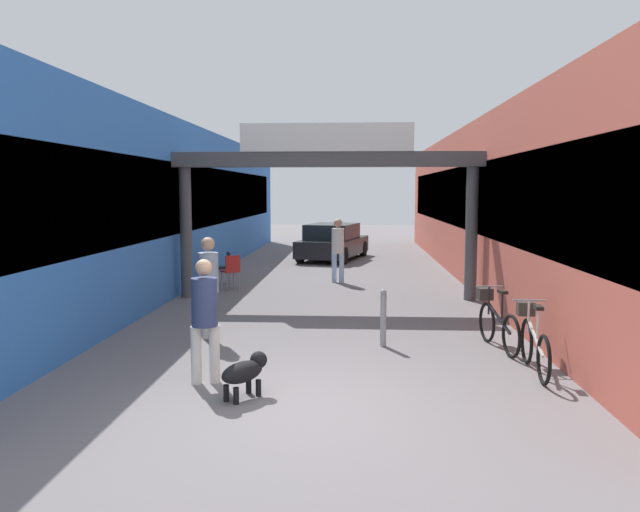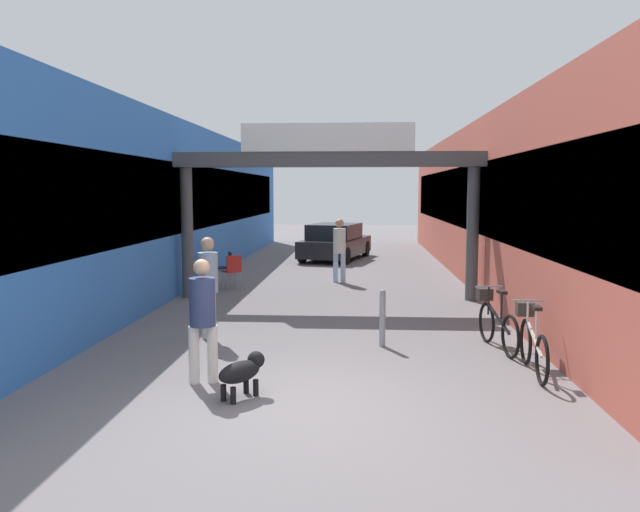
% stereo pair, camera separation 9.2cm
% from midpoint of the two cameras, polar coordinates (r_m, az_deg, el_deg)
% --- Properties ---
extents(ground_plane, '(80.00, 80.00, 0.00)m').
position_cam_midpoint_polar(ground_plane, '(7.59, -2.00, -13.53)').
color(ground_plane, slate).
extents(storefront_left, '(3.00, 26.00, 4.29)m').
position_cam_midpoint_polar(storefront_left, '(19.03, -14.10, 4.62)').
color(storefront_left, blue).
rests_on(storefront_left, ground_plane).
extents(storefront_right, '(3.00, 26.00, 4.29)m').
position_cam_midpoint_polar(storefront_right, '(18.64, 17.35, 4.50)').
color(storefront_right, '#B25142').
rests_on(storefront_right, ground_plane).
extents(arcade_sign_gateway, '(7.40, 0.47, 4.07)m').
position_cam_midpoint_polar(arcade_sign_gateway, '(14.54, 0.90, 7.33)').
color(arcade_sign_gateway, '#4C4C4F').
rests_on(arcade_sign_gateway, ground_plane).
extents(pedestrian_with_dog, '(0.42, 0.42, 1.65)m').
position_cam_midpoint_polar(pedestrian_with_dog, '(8.33, -10.38, -5.13)').
color(pedestrian_with_dog, silver).
rests_on(pedestrian_with_dog, ground_plane).
extents(pedestrian_companion, '(0.48, 0.48, 1.76)m').
position_cam_midpoint_polar(pedestrian_companion, '(10.74, -9.96, -2.27)').
color(pedestrian_companion, silver).
rests_on(pedestrian_companion, ground_plane).
extents(pedestrian_carrying_crate, '(0.46, 0.46, 1.77)m').
position_cam_midpoint_polar(pedestrian_carrying_crate, '(17.21, 1.94, 0.92)').
color(pedestrian_carrying_crate, '#A5BFE0').
rests_on(pedestrian_carrying_crate, ground_plane).
extents(dog_on_leash, '(0.61, 0.73, 0.53)m').
position_cam_midpoint_polar(dog_on_leash, '(7.83, -6.72, -10.39)').
color(dog_on_leash, black).
rests_on(dog_on_leash, ground_plane).
extents(bicycle_silver_nearest, '(0.46, 1.69, 0.98)m').
position_cam_midpoint_polar(bicycle_silver_nearest, '(9.31, 19.08, -7.38)').
color(bicycle_silver_nearest, black).
rests_on(bicycle_silver_nearest, ground_plane).
extents(bicycle_black_second, '(0.46, 1.68, 0.98)m').
position_cam_midpoint_polar(bicycle_black_second, '(10.50, 16.00, -5.78)').
color(bicycle_black_second, black).
rests_on(bicycle_black_second, ground_plane).
extents(bollard_post_metal, '(0.10, 0.10, 0.94)m').
position_cam_midpoint_polar(bollard_post_metal, '(10.26, 5.99, -5.61)').
color(bollard_post_metal, gray).
rests_on(bollard_post_metal, ground_plane).
extents(cafe_chair_red_nearer, '(0.56, 0.56, 0.89)m').
position_cam_midpoint_polar(cafe_chair_red_nearer, '(16.18, -7.82, -1.16)').
color(cafe_chair_red_nearer, gray).
rests_on(cafe_chair_red_nearer, ground_plane).
extents(cafe_chair_black_farther, '(0.51, 0.51, 0.89)m').
position_cam_midpoint_polar(cafe_chair_black_farther, '(17.01, -8.40, -0.82)').
color(cafe_chair_black_farther, gray).
rests_on(cafe_chair_black_farther, ground_plane).
extents(parked_car_black, '(2.68, 4.31, 1.33)m').
position_cam_midpoint_polar(parked_car_black, '(23.09, 1.52, 1.27)').
color(parked_car_black, black).
rests_on(parked_car_black, ground_plane).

